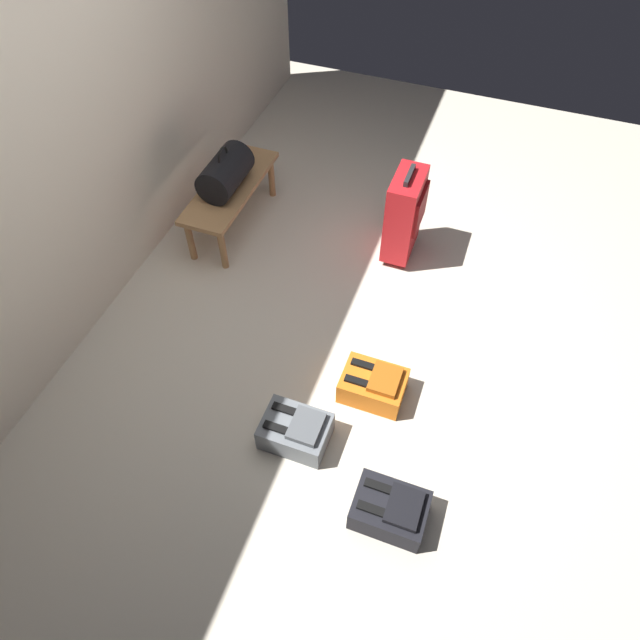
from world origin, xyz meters
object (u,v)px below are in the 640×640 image
Objects in this scene: duffel_bag_black at (225,173)px; cell_phone at (244,159)px; backpack_dark at (390,510)px; backpack_grey at (296,431)px; bench at (231,191)px; backpack_orange at (374,385)px; suitcase_upright_red at (404,214)px.

duffel_bag_black is 3.06× the size of cell_phone.
backpack_dark is at bearing -135.22° from duffel_bag_black.
backpack_grey is 0.68m from backpack_dark.
bench reaches higher than backpack_dark.
bench is 1.85m from backpack_orange.
backpack_orange is at bearing 23.37° from backpack_dark.
backpack_orange is (-1.26, -0.17, -0.28)m from suitcase_upright_red.
suitcase_upright_red is at bearing -82.14° from duffel_bag_black.
backpack_orange is at bearing -126.38° from duffel_bag_black.
suitcase_upright_red is 1.90× the size of backpack_grey.
backpack_grey is at bearing 67.96° from backpack_dark.
bench is at bearing 44.25° from backpack_dark.
cell_phone reaches higher than backpack_orange.
backpack_dark is (-2.14, -1.80, -0.30)m from cell_phone.
suitcase_upright_red is 1.90× the size of backpack_orange.
backpack_orange is at bearing -133.81° from cell_phone.
bench is 2.63× the size of backpack_orange.
duffel_bag_black is at bearing 97.86° from suitcase_upright_red.
backpack_grey is (-1.56, -1.14, -0.23)m from bench.
duffel_bag_black is 1.87m from backpack_orange.
cell_phone is at bearing 82.28° from suitcase_upright_red.
bench is 2.63× the size of backpack_dark.
backpack_grey is (-1.88, -1.17, -0.30)m from cell_phone.
cell_phone is 0.38× the size of backpack_dark.
cell_phone is (0.36, 0.03, -0.13)m from duffel_bag_black.
backpack_grey is 0.55m from backpack_orange.
suitcase_upright_red is (0.18, -1.29, -0.15)m from duffel_bag_black.
bench is at bearing 96.41° from suitcase_upright_red.
cell_phone reaches higher than bench.
duffel_bag_black is (-0.03, 0.00, 0.19)m from bench.
backpack_dark is at bearing -166.27° from suitcase_upright_red.
bench reaches higher than backpack_grey.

